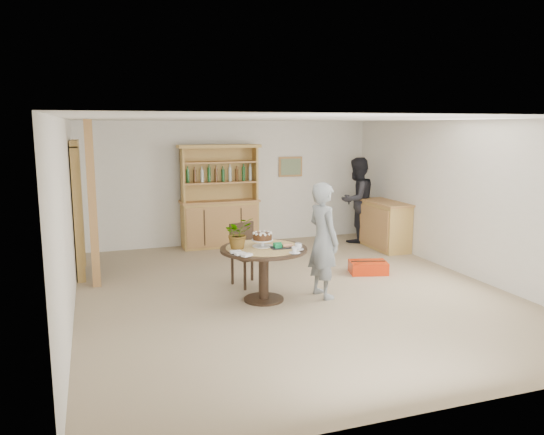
{
  "coord_description": "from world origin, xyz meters",
  "views": [
    {
      "loc": [
        -2.68,
        -7.0,
        2.41
      ],
      "look_at": [
        -0.16,
        0.39,
        1.05
      ],
      "focal_mm": 35.0,
      "sensor_mm": 36.0,
      "label": 1
    }
  ],
  "objects": [
    {
      "name": "ground",
      "position": [
        0.0,
        0.0,
        0.0
      ],
      "size": [
        7.0,
        7.0,
        0.0
      ],
      "primitive_type": "plane",
      "color": "tan",
      "rests_on": "ground"
    },
    {
      "name": "room_shell",
      "position": [
        0.0,
        0.01,
        1.74
      ],
      "size": [
        6.04,
        7.04,
        2.52
      ],
      "color": "white",
      "rests_on": "ground"
    },
    {
      "name": "doorway",
      "position": [
        -2.93,
        2.0,
        1.11
      ],
      "size": [
        0.13,
        1.1,
        2.18
      ],
      "color": "black",
      "rests_on": "ground"
    },
    {
      "name": "pine_post",
      "position": [
        -2.7,
        1.2,
        1.25
      ],
      "size": [
        0.12,
        0.12,
        2.5
      ],
      "primitive_type": "cube",
      "color": "#B2794A",
      "rests_on": "ground"
    },
    {
      "name": "hutch",
      "position": [
        -0.3,
        3.24,
        0.69
      ],
      "size": [
        1.62,
        0.54,
        2.04
      ],
      "color": "tan",
      "rests_on": "ground"
    },
    {
      "name": "sideboard",
      "position": [
        2.74,
        2.0,
        0.47
      ],
      "size": [
        0.54,
        1.26,
        0.94
      ],
      "color": "tan",
      "rests_on": "ground"
    },
    {
      "name": "dining_table",
      "position": [
        -0.5,
        -0.25,
        0.6
      ],
      "size": [
        1.2,
        1.2,
        0.76
      ],
      "color": "black",
      "rests_on": "ground"
    },
    {
      "name": "dining_chair",
      "position": [
        -0.52,
        0.58,
        0.54
      ],
      "size": [
        0.52,
        0.52,
        0.95
      ],
      "rotation": [
        0.0,
        0.0,
        0.29
      ],
      "color": "black",
      "rests_on": "ground"
    },
    {
      "name": "birthday_cake",
      "position": [
        -0.5,
        -0.2,
        0.88
      ],
      "size": [
        0.3,
        0.3,
        0.2
      ],
      "color": "white",
      "rests_on": "dining_table"
    },
    {
      "name": "flower_vase",
      "position": [
        -0.85,
        -0.2,
        0.97
      ],
      "size": [
        0.47,
        0.44,
        0.42
      ],
      "primitive_type": "imported",
      "rotation": [
        0.0,
        0.0,
        0.35
      ],
      "color": "#3F7233",
      "rests_on": "dining_table"
    },
    {
      "name": "gift_tray",
      "position": [
        -0.29,
        -0.37,
        0.79
      ],
      "size": [
        0.3,
        0.2,
        0.08
      ],
      "color": "black",
      "rests_on": "dining_table"
    },
    {
      "name": "coffee_cup_a",
      "position": [
        -0.1,
        -0.53,
        0.8
      ],
      "size": [
        0.15,
        0.15,
        0.09
      ],
      "color": "silver",
      "rests_on": "dining_table"
    },
    {
      "name": "coffee_cup_b",
      "position": [
        -0.22,
        -0.7,
        0.79
      ],
      "size": [
        0.15,
        0.15,
        0.08
      ],
      "color": "silver",
      "rests_on": "dining_table"
    },
    {
      "name": "napkins",
      "position": [
        -0.91,
        -0.56,
        0.77
      ],
      "size": [
        0.24,
        0.33,
        0.03
      ],
      "color": "white",
      "rests_on": "dining_table"
    },
    {
      "name": "teen_boy",
      "position": [
        0.35,
        -0.35,
        0.82
      ],
      "size": [
        0.48,
        0.65,
        1.64
      ],
      "primitive_type": "imported",
      "rotation": [
        0.0,
        0.0,
        1.73
      ],
      "color": "gray",
      "rests_on": "ground"
    },
    {
      "name": "adult_person",
      "position": [
        2.5,
        2.74,
        0.88
      ],
      "size": [
        1.05,
        0.95,
        1.76
      ],
      "primitive_type": "imported",
      "rotation": [
        0.0,
        0.0,
        3.54
      ],
      "color": "black",
      "rests_on": "ground"
    },
    {
      "name": "red_suitcase",
      "position": [
        1.55,
        0.5,
        0.1
      ],
      "size": [
        0.68,
        0.54,
        0.21
      ],
      "rotation": [
        0.0,
        0.0,
        -0.27
      ],
      "color": "red",
      "rests_on": "ground"
    }
  ]
}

